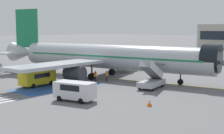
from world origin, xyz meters
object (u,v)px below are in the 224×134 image
at_px(boarding_stairs_forward, 152,81).
at_px(fuel_tanker, 166,56).
at_px(ground_crew_0, 65,72).
at_px(ground_crew_2, 107,75).
at_px(traffic_cone_0, 42,77).
at_px(ground_crew_1, 95,76).
at_px(service_van_1, 37,77).
at_px(service_van_2, 75,90).
at_px(airliner, 107,57).
at_px(traffic_cone_1, 150,103).

height_order(boarding_stairs_forward, fuel_tanker, boarding_stairs_forward).
relative_size(ground_crew_0, ground_crew_2, 1.00).
bearing_deg(fuel_tanker, ground_crew_0, -91.35).
bearing_deg(traffic_cone_0, fuel_tanker, 87.30).
distance_m(ground_crew_0, ground_crew_1, 7.22).
bearing_deg(boarding_stairs_forward, ground_crew_0, 175.70).
height_order(service_van_1, traffic_cone_0, service_van_1).
height_order(ground_crew_0, ground_crew_1, ground_crew_1).
relative_size(service_van_2, ground_crew_1, 2.78).
height_order(boarding_stairs_forward, service_van_2, boarding_stairs_forward).
xyz_separation_m(airliner, ground_crew_0, (-5.25, -4.51, -2.51)).
distance_m(service_van_2, ground_crew_0, 17.16).
xyz_separation_m(service_van_1, traffic_cone_0, (-4.64, 3.90, -0.95)).
distance_m(ground_crew_0, traffic_cone_1, 22.41).
bearing_deg(service_van_1, ground_crew_2, 56.32).
distance_m(fuel_tanker, service_van_1, 37.03).
bearing_deg(service_van_1, boarding_stairs_forward, 29.81).
height_order(airliner, fuel_tanker, airliner).
xyz_separation_m(airliner, traffic_cone_1, (16.34, -10.47, -3.16)).
bearing_deg(fuel_tanker, boarding_stairs_forward, -61.14).
distance_m(boarding_stairs_forward, service_van_1, 15.99).
bearing_deg(traffic_cone_0, ground_crew_0, 66.22).
distance_m(airliner, ground_crew_2, 4.40).
xyz_separation_m(ground_crew_1, traffic_cone_0, (-8.76, -3.46, -0.75)).
bearing_deg(service_van_1, airliner, 72.62).
distance_m(ground_crew_1, traffic_cone_0, 9.45).
distance_m(airliner, traffic_cone_1, 19.66).
height_order(ground_crew_1, traffic_cone_1, ground_crew_1).
xyz_separation_m(boarding_stairs_forward, ground_crew_1, (-8.66, -2.25, 0.05)).
bearing_deg(traffic_cone_1, ground_crew_2, 150.57).
relative_size(service_van_1, ground_crew_2, 3.13).
height_order(fuel_tanker, ground_crew_2, fuel_tanker).
relative_size(boarding_stairs_forward, ground_crew_1, 3.10).
bearing_deg(service_van_2, ground_crew_1, 18.90).
bearing_deg(ground_crew_2, airliner, -12.69).
xyz_separation_m(service_van_2, traffic_cone_0, (-15.64, 6.28, -1.01)).
bearing_deg(traffic_cone_0, airliner, 49.70).
distance_m(boarding_stairs_forward, traffic_cone_1, 10.00).
height_order(fuel_tanker, service_van_2, fuel_tanker).
bearing_deg(service_van_2, ground_crew_2, 12.37).
bearing_deg(ground_crew_1, fuel_tanker, -80.07).
relative_size(airliner, ground_crew_2, 25.22).
bearing_deg(fuel_tanker, ground_crew_2, -75.73).
xyz_separation_m(service_van_1, traffic_cone_1, (18.49, 1.44, -0.90)).
bearing_deg(airliner, ground_crew_1, 11.12).
bearing_deg(service_van_1, ground_crew_1, 53.65).
distance_m(traffic_cone_0, traffic_cone_1, 23.26).
relative_size(ground_crew_1, traffic_cone_0, 3.19).
bearing_deg(traffic_cone_0, service_van_2, -21.90).
bearing_deg(fuel_tanker, service_van_1, -86.54).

